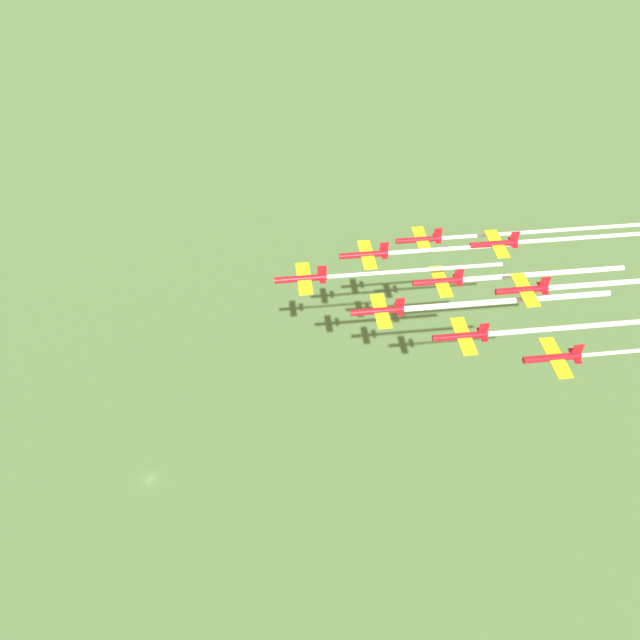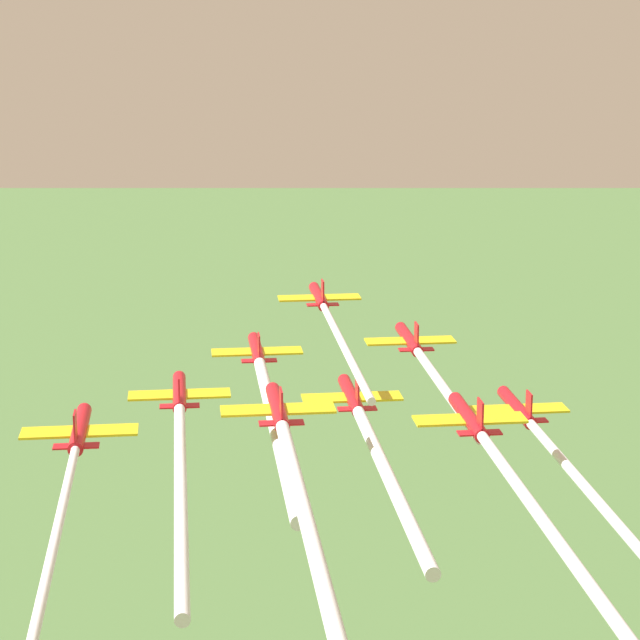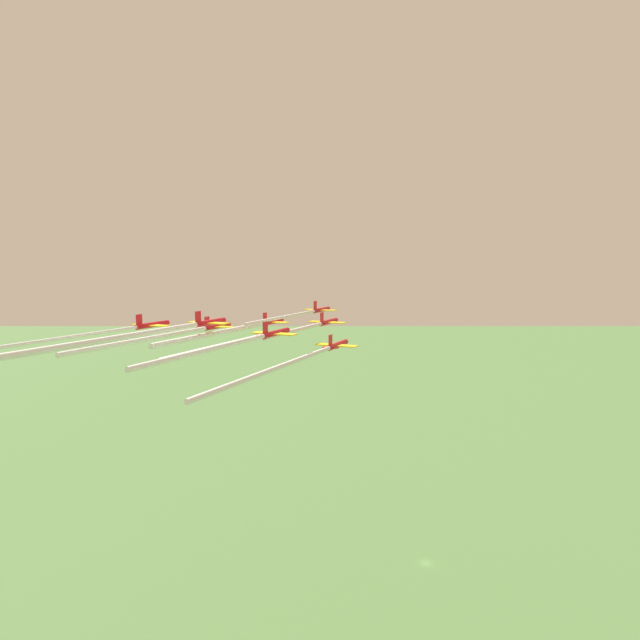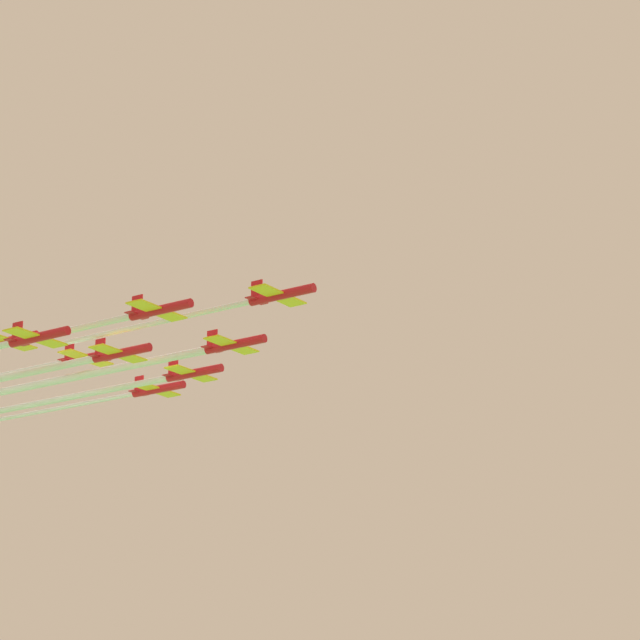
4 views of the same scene
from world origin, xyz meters
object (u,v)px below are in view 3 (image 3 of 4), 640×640
object	(u,v)px
jet_0	(321,310)
jet_7	(209,322)
jet_3	(216,326)
jet_1	(272,322)
jet_6	(151,325)
jet_4	(273,333)
jet_2	(328,322)
jet_8	(275,333)
jet_5	(337,345)

from	to	relation	value
jet_0	jet_7	world-z (taller)	jet_7
jet_3	jet_7	xyz separation A→B (m)	(-16.84, -0.63, 2.86)
jet_1	jet_6	world-z (taller)	jet_6
jet_1	jet_4	bearing A→B (deg)	-59.53
jet_2	jet_3	world-z (taller)	jet_2
jet_2	jet_7	world-z (taller)	jet_7
jet_2	jet_8	bearing A→B (deg)	-90.00
jet_0	jet_4	size ratio (longest dim) A/B	1.00
jet_1	jet_7	xyz separation A→B (m)	(-25.57, 13.79, 2.75)
jet_1	jet_7	bearing A→B (deg)	-90.00
jet_1	jet_4	world-z (taller)	jet_1
jet_2	jet_8	world-z (taller)	jet_8
jet_1	jet_0	bearing A→B (deg)	59.53
jet_5	jet_6	world-z (taller)	jet_6
jet_3	jet_6	size ratio (longest dim) A/B	1.00
jet_1	jet_3	world-z (taller)	jet_1
jet_7	jet_8	xyz separation A→B (m)	(-8.11, -15.04, -1.54)
jet_3	jet_7	distance (m)	17.09
jet_6	jet_8	distance (m)	34.18
jet_6	jet_8	xyz separation A→B (m)	(-16.22, -30.08, -0.18)
jet_0	jet_4	world-z (taller)	jet_0
jet_5	jet_8	size ratio (longest dim) A/B	1.00
jet_5	jet_7	distance (m)	29.99
jet_3	jet_5	bearing A→B (deg)	-0.00
jet_2	jet_7	bearing A→B (deg)	-120.47
jet_4	jet_6	distance (m)	29.56
jet_5	jet_4	bearing A→B (deg)	180.00
jet_3	jet_4	world-z (taller)	jet_3
jet_2	jet_6	distance (m)	44.86
jet_1	jet_5	size ratio (longest dim) A/B	1.00
jet_6	jet_8	bearing A→B (deg)	-0.00
jet_4	jet_1	bearing A→B (deg)	120.47
jet_5	jet_6	xyz separation A→B (m)	(7.49, 44.49, 4.28)
jet_1	jet_8	distance (m)	33.72
jet_0	jet_2	xyz separation A→B (m)	(-16.84, -0.63, -1.83)
jet_3	jet_8	bearing A→B (deg)	-29.54
jet_4	jet_5	world-z (taller)	jet_4
jet_2	jet_6	bearing A→B (deg)	-139.64
jet_2	jet_6	world-z (taller)	jet_6
jet_0	jet_6	distance (m)	50.57
jet_2	jet_8	size ratio (longest dim) A/B	1.00
jet_7	jet_0	bearing A→B (deg)	78.91
jet_4	jet_6	bearing A→B (deg)	-150.46
jet_5	jet_1	bearing A→B (deg)	150.46
jet_2	jet_3	distance (m)	29.47
jet_8	jet_7	bearing A→B (deg)	180.00
jet_0	jet_1	size ratio (longest dim) A/B	1.00
jet_0	jet_2	world-z (taller)	jet_0
jet_5	jet_7	xyz separation A→B (m)	(-0.62, 29.45, 5.64)
jet_3	jet_2	bearing A→B (deg)	29.54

